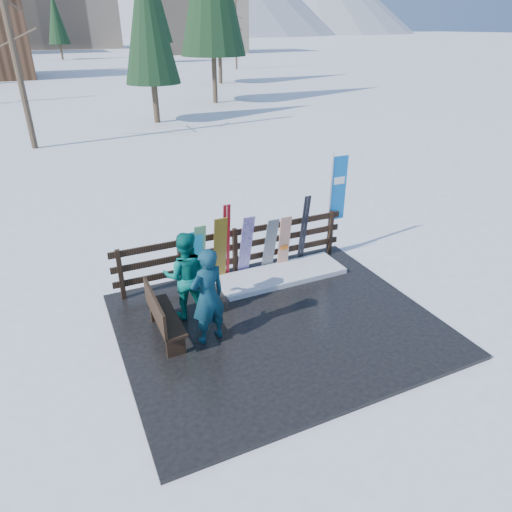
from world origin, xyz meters
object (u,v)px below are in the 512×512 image
bench (162,315)px  snowboard_4 (270,245)px  snowboard_0 (196,259)px  snowboard_5 (284,243)px  snowboard_3 (246,246)px  snowboard_1 (199,256)px  snowboard_2 (220,250)px  rental_flag (336,192)px  person_back (186,276)px  person_front (208,296)px

bench → snowboard_4: (2.96, 1.51, 0.18)m
snowboard_0 → snowboard_5: size_ratio=1.07×
bench → snowboard_0: size_ratio=1.03×
snowboard_0 → snowboard_3: 1.19m
snowboard_1 → snowboard_2: snowboard_2 is taller
rental_flag → person_back: rental_flag is taller
person_front → person_back: person_front is taller
snowboard_3 → person_front: (-1.58, -1.92, 0.15)m
snowboard_0 → person_front: size_ratio=0.77×
snowboard_1 → person_back: 1.15m
bench → snowboard_0: (1.16, 1.51, 0.20)m
bench → snowboard_3: 2.81m
person_front → snowboard_0: bearing=-114.9°
snowboard_4 → person_back: person_back is taller
rental_flag → snowboard_4: bearing=-172.0°
person_front → snowboard_1: bearing=-117.2°
snowboard_0 → snowboard_1: 0.10m
bench → snowboard_2: 2.31m
snowboard_1 → snowboard_4: bearing=-0.0°
person_front → person_back: (-0.12, 0.94, -0.03)m
snowboard_3 → person_back: size_ratio=0.89×
snowboard_2 → snowboard_5: 1.62m
snowboard_1 → rental_flag: 3.75m
snowboard_2 → snowboard_3: 0.63m
snowboard_5 → rental_flag: bearing=9.8°
snowboard_4 → rental_flag: (1.93, 0.27, 0.91)m
snowboard_0 → snowboard_5: (2.17, -0.00, -0.04)m
snowboard_3 → person_front: size_ratio=0.86×
snowboard_0 → snowboard_1: size_ratio=0.92×
snowboard_1 → rental_flag: bearing=4.2°
bench → snowboard_2: snowboard_2 is taller
snowboard_0 → snowboard_5: snowboard_0 is taller
bench → snowboard_3: (2.35, 1.51, 0.27)m
snowboard_4 → bench: bearing=-153.0°
bench → snowboard_5: (3.34, 1.51, 0.16)m
snowboard_1 → snowboard_5: size_ratio=1.16×
bench → snowboard_5: snowboard_5 is taller
snowboard_1 → snowboard_2: 0.48m
snowboard_5 → snowboard_0: bearing=180.0°
person_back → person_front: bearing=116.7°
snowboard_0 → rental_flag: bearing=4.1°
snowboard_0 → person_back: (-0.51, -0.98, 0.20)m
snowboard_1 → person_front: (-0.47, -1.92, 0.17)m
bench → snowboard_1: 1.97m
snowboard_1 → person_front: size_ratio=0.84×
bench → snowboard_1: size_ratio=0.95×
snowboard_2 → snowboard_3: snowboard_2 is taller
snowboard_0 → snowboard_1: snowboard_1 is taller
snowboard_1 → snowboard_4: size_ratio=1.11×
snowboard_5 → person_back: size_ratio=0.74×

